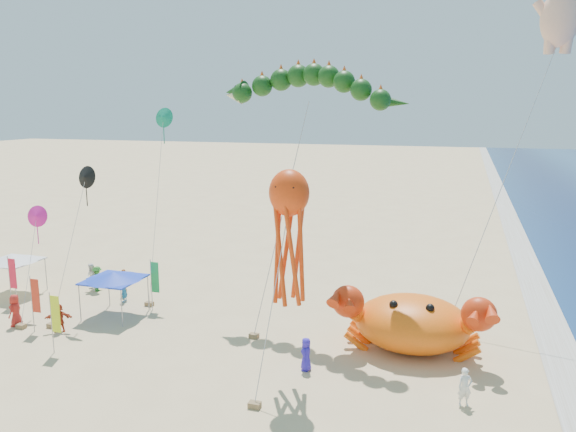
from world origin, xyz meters
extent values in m
plane|color=#D1B784|center=(0.00, 0.00, 0.00)|extent=(320.00, 320.00, 0.00)
plane|color=silver|center=(12.00, 0.00, 0.01)|extent=(320.00, 320.00, 0.00)
ellipsoid|color=#FF620D|center=(4.76, 1.64, 1.39)|extent=(5.90, 4.91, 2.79)
sphere|color=red|center=(1.64, 0.47, 2.63)|extent=(1.66, 1.66, 1.66)
sphere|color=black|center=(3.88, 0.66, 2.63)|extent=(0.43, 0.43, 0.43)
sphere|color=red|center=(7.88, 0.47, 2.63)|extent=(1.66, 1.66, 1.66)
sphere|color=black|center=(5.64, 0.66, 2.63)|extent=(0.43, 0.43, 0.43)
cone|color=#103A0F|center=(-6.59, 4.66, 13.15)|extent=(1.49, 1.10, 1.21)
cylinder|color=#B2B2B2|center=(-2.52, 2.57, 6.35)|extent=(1.89, 4.24, 12.42)
cube|color=olive|center=(-3.44, 0.48, 0.12)|extent=(0.50, 0.35, 0.25)
ellipsoid|color=#FFBA9B|center=(11.41, 9.25, 17.00)|extent=(2.09, 1.72, 3.08)
cylinder|color=#B2B2B2|center=(8.89, 6.67, 7.96)|extent=(5.10, 5.20, 15.63)
cube|color=olive|center=(6.37, 4.10, 0.12)|extent=(0.50, 0.35, 0.25)
ellipsoid|color=#E63C0C|center=(-0.29, -3.26, 8.58)|extent=(1.78, 1.60, 2.04)
cylinder|color=#B2B2B2|center=(-0.58, -4.73, 4.07)|extent=(0.62, 2.99, 7.86)
cube|color=olive|center=(-0.87, -6.21, 0.12)|extent=(0.50, 0.35, 0.25)
cylinder|color=gray|center=(-13.89, -0.28, 1.10)|extent=(0.06, 0.06, 2.20)
cylinder|color=gray|center=(-11.09, -0.28, 1.10)|extent=(0.06, 0.06, 2.20)
cylinder|color=gray|center=(-13.89, 2.52, 1.10)|extent=(0.06, 0.06, 2.20)
cylinder|color=gray|center=(-11.09, 2.52, 1.10)|extent=(0.06, 0.06, 2.20)
cube|color=#1533BE|center=(-12.49, 1.12, 2.24)|extent=(3.04, 3.04, 0.08)
cone|color=#1533BE|center=(-12.49, 1.12, 2.48)|extent=(3.34, 3.34, 0.45)
cylinder|color=gray|center=(-19.83, 1.17, 1.10)|extent=(0.06, 0.06, 2.20)
cylinder|color=gray|center=(-22.58, 3.92, 1.10)|extent=(0.06, 0.06, 2.20)
cylinder|color=gray|center=(-19.83, 3.92, 1.10)|extent=(0.06, 0.06, 2.20)
cube|color=silver|center=(-21.21, 2.54, 2.24)|extent=(2.99, 2.99, 0.08)
cone|color=silver|center=(-21.21, 2.54, 2.48)|extent=(3.29, 3.29, 0.45)
cylinder|color=gray|center=(-12.42, -4.31, 1.60)|extent=(0.05, 0.05, 3.20)
cube|color=#CEE31A|center=(-12.14, -4.31, 2.10)|extent=(0.50, 0.04, 1.90)
cylinder|color=gray|center=(-15.38, -2.33, 1.60)|extent=(0.05, 0.05, 3.20)
cube|color=red|center=(-15.10, -2.33, 2.10)|extent=(0.50, 0.04, 1.90)
cylinder|color=gray|center=(-19.75, 0.67, 1.60)|extent=(0.05, 0.05, 3.20)
cube|color=red|center=(-19.47, 0.67, 2.10)|extent=(0.50, 0.04, 1.90)
cylinder|color=gray|center=(-10.92, 2.64, 1.60)|extent=(0.05, 0.05, 3.20)
cube|color=green|center=(-10.64, 2.64, 2.10)|extent=(0.50, 0.04, 1.90)
imported|color=#1B679F|center=(-13.43, 3.42, 0.80)|extent=(0.48, 0.64, 1.60)
imported|color=orange|center=(-14.12, 4.51, 0.89)|extent=(0.99, 1.08, 1.77)
imported|color=#A6201A|center=(-16.95, -1.96, 0.92)|extent=(0.69, 0.96, 1.85)
imported|color=white|center=(-16.75, 4.66, 0.94)|extent=(1.15, 1.09, 1.88)
imported|color=#A8351B|center=(-14.03, -1.90, 0.79)|extent=(1.54, 1.03, 1.59)
imported|color=#3020BF|center=(0.24, -2.29, 0.80)|extent=(0.56, 0.81, 1.59)
imported|color=#276F25|center=(-16.29, 4.65, 0.87)|extent=(0.71, 1.16, 1.73)
imported|color=white|center=(7.38, -3.41, 0.82)|extent=(0.70, 0.59, 1.64)
cone|color=black|center=(-13.91, 1.02, 8.28)|extent=(1.30, 0.51, 1.32)
cylinder|color=#B2B2B2|center=(-13.66, -0.48, 4.17)|extent=(0.55, 3.04, 8.05)
cube|color=olive|center=(-13.41, -1.98, 0.12)|extent=(0.50, 0.35, 0.25)
cone|color=#E01890|center=(-17.37, 0.75, 5.83)|extent=(1.30, 0.51, 1.32)
cylinder|color=#B2B2B2|center=(-17.12, -0.75, 2.94)|extent=(0.55, 3.04, 5.60)
cube|color=olive|center=(-16.87, -2.25, 0.12)|extent=(0.50, 0.35, 0.25)
cone|color=#0B7F5A|center=(-11.91, 6.61, 11.58)|extent=(1.30, 0.51, 1.32)
cylinder|color=#B2B2B2|center=(-11.66, 5.11, 5.82)|extent=(0.55, 3.04, 11.34)
cube|color=olive|center=(-11.41, 3.61, 0.12)|extent=(0.50, 0.35, 0.25)
camera|label=1|loc=(6.83, -26.05, 12.18)|focal=35.00mm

